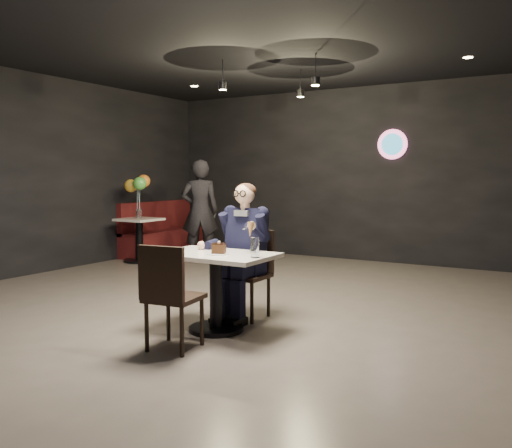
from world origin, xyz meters
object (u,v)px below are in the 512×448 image
Objects in this scene: booth_bench at (164,227)px; balloon_vase at (139,214)px; main_table at (216,292)px; sundae_glass at (255,247)px; chair_far at (246,274)px; seated_man at (246,249)px; chair_near at (174,296)px; side_table at (139,239)px; passerby at (200,211)px.

booth_bench is 12.31× the size of balloon_vase.
main_table is 6.15× the size of sundae_glass.
chair_far is at bearing -32.13° from balloon_vase.
seated_man is 0.76m from sundae_glass.
chair_near is 4.90m from balloon_vase.
seated_man is (0.00, 0.00, 0.26)m from chair_far.
balloon_vase is (0.00, 0.00, 0.43)m from side_table.
balloon_vase is at bearing 0.00° from side_table.
sundae_glass is at bearing -5.61° from main_table.
seated_man is 8.05× the size of sundae_glass.
chair_far reaches higher than balloon_vase.
balloon_vase is (-3.52, 3.38, 0.37)m from chair_near.
chair_near is 4.74m from passerby.
chair_far is at bearing 127.62° from sundae_glass.
seated_man reaches higher than booth_bench.
sundae_glass is 0.09× the size of booth_bench.
sundae_glass is at bearing -35.19° from balloon_vase.
main_table is 4.50m from balloon_vase.
balloon_vase is (-3.98, 2.81, -0.01)m from sundae_glass.
booth_bench is (-3.82, 4.38, 0.03)m from chair_near.
main_table is 0.63× the size of passerby.
chair_far is 5.73× the size of balloon_vase.
chair_far and chair_near have the same top height.
chair_near is 1.20m from seated_man.
chair_far is 1.17m from chair_near.
booth_bench is at bearing 135.46° from main_table.
sundae_glass is at bearing -52.38° from seated_man.
balloon_vase is at bearing -73.30° from booth_bench.
chair_far is (0.00, 0.55, 0.09)m from main_table.
passerby reaches higher than chair_far.
sundae_glass is (0.46, 0.57, 0.38)m from chair_near.
chair_far is 4.99m from booth_bench.
seated_man reaches higher than balloon_vase.
main_table is 1.20× the size of chair_far.
main_table is 4.48m from side_table.
passerby is at bearing 31.05° from side_table.
main_table is 6.85× the size of balloon_vase.
booth_bench is at bearing 138.36° from sundae_glass.
balloon_vase reaches higher than main_table.
chair_far is 0.84m from sundae_glass.
seated_man is 4.17m from side_table.
passerby is (-2.63, 3.30, 0.50)m from main_table.
main_table is at bearing -90.00° from seated_man.
main_table is 5.37m from booth_bench.
chair_near is at bearing -90.00° from main_table.
booth_bench reaches higher than sundae_glass.
chair_near is at bearing -43.81° from balloon_vase.
sundae_glass is at bearing -35.19° from side_table.
booth_bench is at bearing 123.29° from chair_near.
main_table is 4.25m from passerby.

